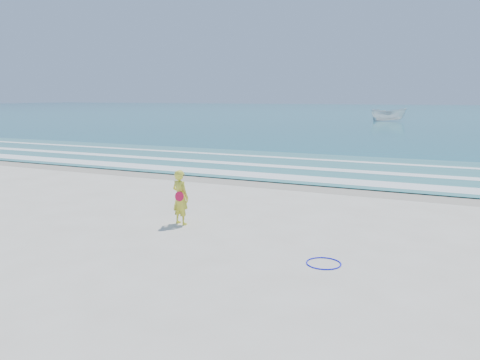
% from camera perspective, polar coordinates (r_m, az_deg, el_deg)
% --- Properties ---
extents(ground, '(400.00, 400.00, 0.00)m').
position_cam_1_polar(ground, '(11.53, -10.89, -7.91)').
color(ground, silver).
rests_on(ground, ground).
extents(wet_sand, '(400.00, 2.40, 0.00)m').
position_cam_1_polar(wet_sand, '(19.35, 4.64, -0.41)').
color(wet_sand, '#B2A893').
rests_on(wet_sand, ground).
extents(ocean, '(400.00, 190.00, 0.04)m').
position_cam_1_polar(ocean, '(114.14, 21.39, 7.72)').
color(ocean, '#19727F').
rests_on(ocean, ground).
extents(shallow, '(400.00, 10.00, 0.01)m').
position_cam_1_polar(shallow, '(24.04, 8.69, 1.69)').
color(shallow, '#59B7AD').
rests_on(shallow, ocean).
extents(foam_near, '(400.00, 1.40, 0.01)m').
position_cam_1_polar(foam_near, '(20.55, 5.87, 0.34)').
color(foam_near, white).
rests_on(foam_near, shallow).
extents(foam_mid, '(400.00, 0.90, 0.01)m').
position_cam_1_polar(foam_mid, '(23.28, 8.15, 1.45)').
color(foam_mid, white).
rests_on(foam_mid, shallow).
extents(foam_far, '(400.00, 0.60, 0.01)m').
position_cam_1_polar(foam_far, '(26.43, 10.17, 2.43)').
color(foam_far, white).
rests_on(foam_far, shallow).
extents(hoop, '(0.99, 0.99, 0.03)m').
position_cam_1_polar(hoop, '(10.34, 10.16, -9.96)').
color(hoop, '#0D12F6').
rests_on(hoop, ground).
extents(boat, '(5.00, 2.49, 1.85)m').
position_cam_1_polar(boat, '(70.02, 17.66, 7.59)').
color(boat, white).
rests_on(boat, ocean).
extents(woman, '(0.64, 0.50, 1.54)m').
position_cam_1_polar(woman, '(13.13, -7.28, -2.10)').
color(woman, yellow).
rests_on(woman, ground).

